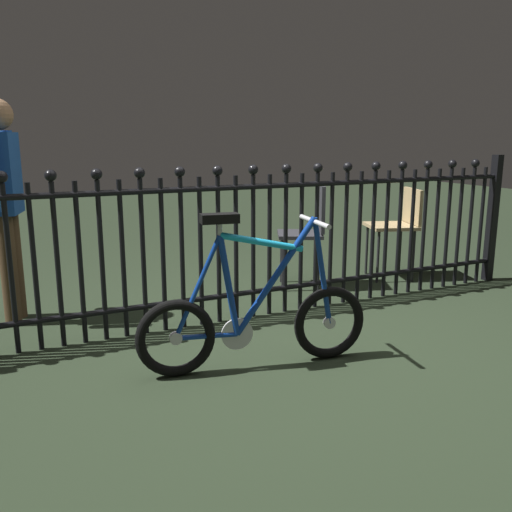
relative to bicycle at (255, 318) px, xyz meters
name	(u,v)px	position (x,y,z in m)	size (l,w,h in m)	color
ground_plane	(295,344)	(0.37, 0.19, -0.29)	(20.00, 20.00, 0.00)	#242F1E
iron_fence	(247,239)	(0.32, 0.80, 0.29)	(4.78, 0.07, 1.12)	black
bicycle	(255,318)	(0.00, 0.00, 0.00)	(1.32, 0.40, 0.88)	black
chair_charcoal	(309,226)	(1.14, 1.31, 0.25)	(0.50, 0.50, 0.88)	black
chair_tan	(399,222)	(2.04, 1.23, 0.23)	(0.52, 0.52, 0.82)	black
person_visitor	(4,194)	(-1.18, 1.45, 0.61)	(0.25, 0.46, 1.52)	#4C3823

